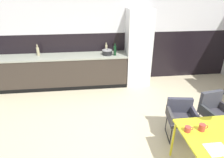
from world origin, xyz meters
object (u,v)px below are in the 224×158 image
at_px(bottle_spice_small, 106,48).
at_px(bottle_wine_green, 115,51).
at_px(open_book, 217,150).
at_px(mug_wide_latte, 188,129).
at_px(refrigerator_column, 138,48).
at_px(cooking_pot, 107,52).
at_px(armchair_by_stool, 181,114).
at_px(mug_tall_blue, 202,127).
at_px(bottle_oil_tall, 38,51).
at_px(armchair_far_side, 214,108).

xyz_separation_m(bottle_spice_small, bottle_wine_green, (0.21, -0.30, 0.02)).
relative_size(open_book, mug_wide_latte, 2.05).
bearing_deg(refrigerator_column, mug_wide_latte, -90.06).
distance_m(open_book, cooking_pot, 3.56).
xyz_separation_m(armchair_by_stool, mug_tall_blue, (-0.07, -0.74, 0.29)).
distance_m(bottle_oil_tall, bottle_wine_green, 2.07).
bearing_deg(mug_wide_latte, armchair_far_side, 40.07).
distance_m(mug_wide_latte, bottle_spice_small, 3.36).
bearing_deg(bottle_oil_tall, refrigerator_column, -2.19).
relative_size(refrigerator_column, armchair_far_side, 2.63).
relative_size(open_book, bottle_spice_small, 0.96).
height_order(armchair_by_stool, open_book, open_book).
height_order(open_book, bottle_spice_small, bottle_spice_small).
bearing_deg(armchair_by_stool, bottle_oil_tall, -30.36).
distance_m(armchair_by_stool, mug_wide_latte, 0.83).
bearing_deg(bottle_wine_green, armchair_by_stool, -66.93).
distance_m(refrigerator_column, armchair_by_stool, 2.41).
distance_m(armchair_far_side, armchair_by_stool, 0.69).
bearing_deg(armchair_by_stool, armchair_far_side, -165.06).
bearing_deg(bottle_wine_green, armchair_far_side, -52.60).
bearing_deg(bottle_spice_small, armchair_by_stool, -65.40).
height_order(bottle_oil_tall, bottle_spice_small, bottle_oil_tall).
xyz_separation_m(open_book, bottle_wine_green, (-0.86, 3.31, 0.31)).
xyz_separation_m(bottle_oil_tall, bottle_wine_green, (2.05, -0.23, 0.01)).
bearing_deg(bottle_wine_green, bottle_oil_tall, 173.67).
distance_m(refrigerator_column, bottle_oil_tall, 2.72).
bearing_deg(armchair_far_side, armchair_by_stool, -3.36).
height_order(armchair_far_side, mug_wide_latte, mug_wide_latte).
xyz_separation_m(armchair_far_side, bottle_oil_tall, (-3.68, 2.35, 0.53)).
distance_m(cooking_pot, bottle_wine_green, 0.22).
xyz_separation_m(refrigerator_column, mug_wide_latte, (-0.00, -3.06, -0.28)).
distance_m(armchair_far_side, open_book, 1.43).
bearing_deg(armchair_by_stool, refrigerator_column, -74.62).
xyz_separation_m(open_book, bottle_oil_tall, (-2.92, 3.54, 0.29)).
bearing_deg(armchair_by_stool, bottle_wine_green, -58.21).
height_order(armchair_far_side, armchair_by_stool, armchair_far_side).
distance_m(cooking_pot, bottle_spice_small, 0.23).
relative_size(mug_wide_latte, bottle_spice_small, 0.47).
bearing_deg(bottle_wine_green, open_book, -75.37).
relative_size(refrigerator_column, mug_wide_latte, 16.23).
height_order(armchair_by_stool, mug_tall_blue, mug_tall_blue).
distance_m(armchair_by_stool, bottle_wine_green, 2.45).
bearing_deg(bottle_wine_green, bottle_spice_small, 124.79).
height_order(open_book, mug_tall_blue, mug_tall_blue).
bearing_deg(refrigerator_column, bottle_spice_small, 168.74).
xyz_separation_m(cooking_pot, bottle_wine_green, (0.20, -0.08, 0.07)).
bearing_deg(bottle_spice_small, bottle_wine_green, -55.21).
distance_m(mug_wide_latte, mug_tall_blue, 0.21).
height_order(refrigerator_column, armchair_far_side, refrigerator_column).
xyz_separation_m(armchair_far_side, mug_tall_blue, (-0.75, -0.81, 0.28)).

